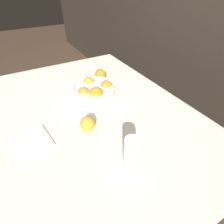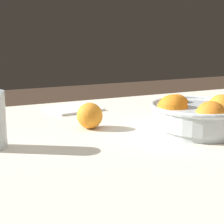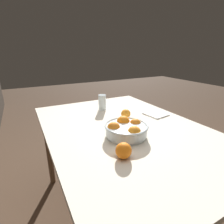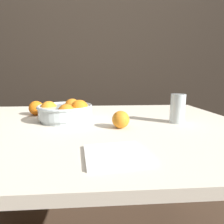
# 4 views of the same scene
# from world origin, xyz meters

# --- Properties ---
(ground_plane) EXTENTS (12.00, 12.00, 0.00)m
(ground_plane) POSITION_xyz_m (0.00, 0.00, 0.00)
(ground_plane) COLOR #4C3828
(dining_table) EXTENTS (1.42, 0.98, 0.78)m
(dining_table) POSITION_xyz_m (0.00, 0.00, 0.70)
(dining_table) COLOR beige
(dining_table) RESTS_ON ground_plane
(fruit_bowl) EXTENTS (0.26, 0.26, 0.10)m
(fruit_bowl) POSITION_xyz_m (-0.11, 0.06, 0.82)
(fruit_bowl) COLOR silver
(fruit_bowl) RESTS_ON dining_table
(juice_glass) EXTENTS (0.07, 0.07, 0.13)m
(juice_glass) POSITION_xyz_m (0.40, -0.02, 0.84)
(juice_glass) COLOR #F4A314
(juice_glass) RESTS_ON dining_table
(orange_loose_near_bowl) EXTENTS (0.07, 0.07, 0.07)m
(orange_loose_near_bowl) POSITION_xyz_m (0.13, -0.09, 0.81)
(orange_loose_near_bowl) COLOR orange
(orange_loose_near_bowl) RESTS_ON dining_table
(orange_loose_front) EXTENTS (0.08, 0.08, 0.08)m
(orange_loose_front) POSITION_xyz_m (-0.30, 0.19, 0.82)
(orange_loose_front) COLOR orange
(orange_loose_front) RESTS_ON dining_table
(napkin) EXTENTS (0.18, 0.17, 0.01)m
(napkin) POSITION_xyz_m (0.09, -0.34, 0.78)
(napkin) COLOR white
(napkin) RESTS_ON dining_table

